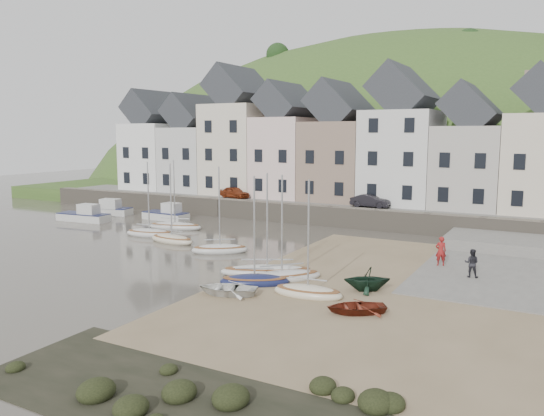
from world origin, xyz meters
The scene contains 27 objects.
ground centered at (0.00, 0.00, 0.00)m, with size 160.00×160.00×0.00m, color #433D34.
quay_land centered at (0.00, 32.00, 0.75)m, with size 90.00×30.00×1.50m, color #3A5823.
quay_street centered at (0.00, 20.50, 1.55)m, with size 70.00×7.00×0.10m, color slate.
seawall centered at (0.00, 17.00, 0.90)m, with size 70.00×1.20×1.80m, color slate.
beach centered at (11.00, 0.00, 0.03)m, with size 18.00×26.00×0.06m, color #7B674B.
slipway centered at (15.00, 8.00, 0.06)m, with size 8.00×18.00×0.12m, color slate.
hillside centered at (-5.00, 60.00, -17.99)m, with size 134.40×84.00×84.00m.
townhouse_terrace centered at (1.76, 24.00, 7.32)m, with size 61.05×8.00×13.93m.
sailboat_0 centered at (-11.39, 8.96, 0.26)m, with size 5.14×2.72×6.32m.
sailboat_1 centered at (-11.13, 5.32, 0.26)m, with size 4.42×2.31×6.32m.
sailboat_2 centered at (-7.85, 4.18, 0.27)m, with size 4.29×1.92×6.32m.
sailboat_3 centered at (-2.56, 2.97, 0.27)m, with size 4.14×3.47×6.32m.
sailboat_4 centered at (3.34, -0.69, 0.26)m, with size 5.67×3.97×6.32m.
sailboat_5 centered at (3.76, -2.88, 0.27)m, with size 4.15×3.17×6.32m.
sailboat_6 centered at (4.73, -1.45, 0.26)m, with size 4.35×4.54×6.32m.
sailboat_7 centered at (7.28, -3.42, 0.27)m, with size 3.87×1.84×6.32m.
motorboat_0 centered at (-22.90, 12.18, 0.58)m, with size 5.69×2.73×1.70m.
motorboat_1 centered at (-21.69, 8.11, 0.58)m, with size 5.48×2.20×1.70m.
motorboat_2 centered at (-15.26, 12.53, 0.58)m, with size 4.80×1.96×1.70m.
rowboat_white centered at (3.50, -5.25, 0.38)m, with size 2.24×3.13×0.65m, color white.
rowboat_green centered at (9.67, -1.09, 0.71)m, with size 2.12×2.46×1.30m, color black.
rowboat_red centered at (10.40, -4.79, 0.35)m, with size 1.99×2.79×0.58m, color maroon.
person_red centered at (12.03, 6.19, 1.05)m, with size 0.68×0.45×1.86m, color maroon.
person_dark centered at (14.17, 4.21, 0.95)m, with size 0.81×0.63×1.67m, color black.
car_left centered at (-11.90, 19.50, 2.21)m, with size 1.43×3.56×1.21m, color maroon.
car_right centered at (2.96, 19.50, 2.20)m, with size 1.27×3.63×1.20m, color black.
shore_rocks centered at (9.06, -14.84, 0.14)m, with size 14.00×6.00×0.77m.
Camera 1 is at (18.60, -27.95, 8.43)m, focal length 35.50 mm.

